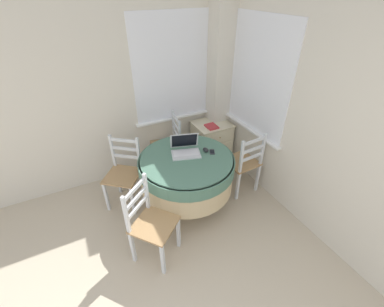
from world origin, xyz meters
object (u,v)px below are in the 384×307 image
at_px(cell_phone, 212,152).
at_px(dining_chair_near_right_window, 243,163).
at_px(computer_mouse, 206,150).
at_px(dining_chair_camera_near, 151,223).
at_px(round_dining_table, 187,170).
at_px(dining_chair_left_flank, 124,174).
at_px(dining_chair_near_back_window, 168,145).
at_px(book_on_cabinet, 212,126).
at_px(laptop, 185,149).
at_px(corner_cabinet, 211,142).

xyz_separation_m(cell_phone, dining_chair_near_right_window, (0.48, -0.04, -0.31)).
distance_m(computer_mouse, dining_chair_camera_near, 1.09).
bearing_deg(round_dining_table, dining_chair_left_flank, 147.33).
bearing_deg(cell_phone, computer_mouse, 141.27).
relative_size(dining_chair_near_back_window, book_on_cabinet, 4.80).
bearing_deg(laptop, corner_cabinet, 40.54).
xyz_separation_m(round_dining_table, dining_chair_camera_near, (-0.64, -0.49, -0.11)).
bearing_deg(computer_mouse, dining_chair_near_right_window, -9.26).
xyz_separation_m(laptop, cell_phone, (0.29, -0.14, -0.04)).
bearing_deg(dining_chair_near_right_window, round_dining_table, 174.75).
relative_size(laptop, dining_chair_near_right_window, 0.44).
relative_size(dining_chair_near_right_window, book_on_cabinet, 4.80).
bearing_deg(dining_chair_near_back_window, laptop, -94.30).
height_order(dining_chair_camera_near, book_on_cabinet, dining_chair_camera_near).
xyz_separation_m(computer_mouse, dining_chair_left_flank, (-0.94, 0.42, -0.32)).
height_order(cell_phone, corner_cabinet, cell_phone).
xyz_separation_m(laptop, corner_cabinet, (0.78, 0.67, -0.47)).
bearing_deg(corner_cabinet, dining_chair_left_flank, -167.28).
distance_m(dining_chair_near_back_window, dining_chair_near_right_window, 1.13).
distance_m(cell_phone, dining_chair_near_back_window, 0.92).
relative_size(computer_mouse, dining_chair_left_flank, 0.10).
xyz_separation_m(dining_chair_near_back_window, dining_chair_camera_near, (-0.73, -1.29, 0.00)).
relative_size(dining_chair_near_back_window, corner_cabinet, 1.40).
xyz_separation_m(computer_mouse, cell_phone, (0.06, -0.05, -0.02)).
distance_m(computer_mouse, dining_chair_left_flank, 1.08).
relative_size(dining_chair_camera_near, book_on_cabinet, 4.80).
relative_size(laptop, cell_phone, 3.36).
bearing_deg(dining_chair_near_right_window, dining_chair_camera_near, -164.14).
height_order(computer_mouse, corner_cabinet, computer_mouse).
height_order(computer_mouse, book_on_cabinet, computer_mouse).
bearing_deg(dining_chair_camera_near, corner_cabinet, 40.70).
bearing_deg(round_dining_table, cell_phone, -6.16).
xyz_separation_m(dining_chair_camera_near, dining_chair_left_flank, (-0.03, 0.92, 0.00)).
height_order(computer_mouse, dining_chair_near_back_window, dining_chair_near_back_window).
relative_size(dining_chair_near_right_window, dining_chair_camera_near, 1.00).
bearing_deg(book_on_cabinet, cell_phone, -120.42).
bearing_deg(cell_phone, dining_chair_near_right_window, -4.62).
distance_m(computer_mouse, dining_chair_near_right_window, 0.64).
bearing_deg(computer_mouse, laptop, 159.35).
bearing_deg(dining_chair_camera_near, dining_chair_near_right_window, 15.86).
xyz_separation_m(round_dining_table, cell_phone, (0.33, -0.04, 0.19)).
bearing_deg(dining_chair_near_back_window, round_dining_table, -96.32).
xyz_separation_m(round_dining_table, dining_chair_near_back_window, (0.09, 0.80, -0.11)).
bearing_deg(cell_phone, dining_chair_camera_near, -155.12).
bearing_deg(round_dining_table, laptop, 70.40).
height_order(computer_mouse, dining_chair_camera_near, dining_chair_camera_near).
bearing_deg(laptop, dining_chair_near_right_window, -12.80).
distance_m(computer_mouse, corner_cabinet, 1.04).
xyz_separation_m(computer_mouse, corner_cabinet, (0.55, 0.76, -0.45)).
height_order(round_dining_table, computer_mouse, computer_mouse).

